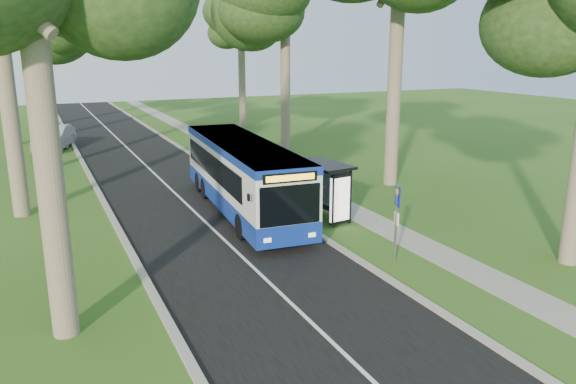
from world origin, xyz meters
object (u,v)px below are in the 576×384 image
(car_silver, at_px, (54,138))
(car_white, at_px, (51,138))
(litter_bin, at_px, (270,185))
(bus_stop_sign, at_px, (397,216))
(bus, at_px, (243,176))
(bus_shelter, at_px, (329,181))

(car_silver, bearing_deg, car_white, 116.88)
(car_silver, bearing_deg, litter_bin, -44.58)
(bus_stop_sign, xyz_separation_m, litter_bin, (-0.18, 10.46, -1.27))
(bus_stop_sign, xyz_separation_m, car_white, (-9.51, 29.62, -1.02))
(bus, bearing_deg, bus_stop_sign, -68.26)
(bus_shelter, xyz_separation_m, car_white, (-9.83, 24.38, -1.02))
(bus_shelter, xyz_separation_m, litter_bin, (-0.51, 5.23, -1.28))
(bus_shelter, distance_m, car_silver, 25.20)
(bus, height_order, car_white, bus)
(bus, xyz_separation_m, car_white, (-6.99, 21.61, -0.95))
(bus, distance_m, bus_shelter, 3.97)
(bus, relative_size, car_white, 3.00)
(litter_bin, relative_size, car_silver, 0.17)
(car_white, bearing_deg, bus_stop_sign, -82.21)
(bus_stop_sign, distance_m, car_white, 31.12)
(bus, relative_size, car_silver, 2.35)
(bus_shelter, bearing_deg, car_silver, 104.80)
(bus_stop_sign, bearing_deg, car_white, 122.13)
(car_silver, bearing_deg, bus_shelter, -48.94)
(litter_bin, bearing_deg, bus_shelter, -84.45)
(litter_bin, xyz_separation_m, car_silver, (-9.16, 18.03, 0.41))
(bus_stop_sign, bearing_deg, bus, 121.75)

